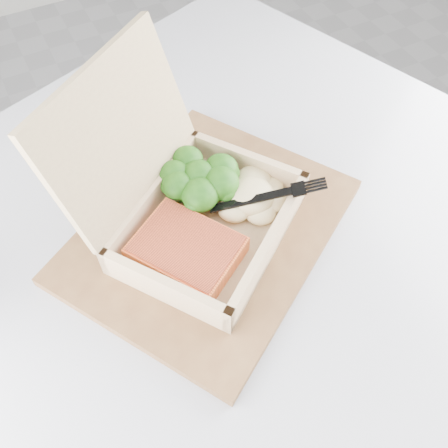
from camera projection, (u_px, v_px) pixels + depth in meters
name	position (u px, v px, depth m)	size (l,w,h in m)	color
floor	(230.00, 413.00, 1.24)	(4.00, 4.00, 0.00)	#9B9BA1
cafe_table	(239.00, 331.00, 0.76)	(1.15, 1.15, 0.76)	black
serving_tray	(208.00, 230.00, 0.62)	(0.34, 0.27, 0.01)	brown
takeout_container	(181.00, 197.00, 0.58)	(0.30, 0.30, 0.20)	tan
salmon_fillet	(187.00, 250.00, 0.57)	(0.09, 0.12, 0.02)	orange
broccoli_pile	(199.00, 180.00, 0.62)	(0.10, 0.10, 0.04)	#317219
mashed_potatoes	(251.00, 196.00, 0.61)	(0.09, 0.08, 0.03)	beige
plastic_fork	(235.00, 201.00, 0.59)	(0.14, 0.07, 0.03)	black
receipt	(142.00, 152.00, 0.71)	(0.08, 0.15, 0.00)	silver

